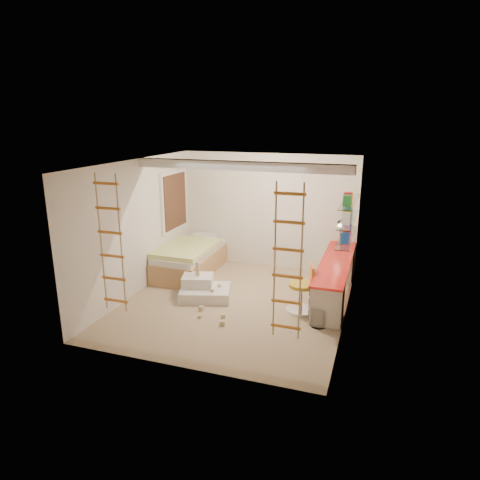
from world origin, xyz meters
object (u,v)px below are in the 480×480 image
(desk, at_px, (335,278))
(swivel_chair, at_px, (303,295))
(bed, at_px, (190,259))
(play_platform, at_px, (203,289))

(desk, relative_size, swivel_chair, 3.19)
(bed, bearing_deg, swivel_chair, -23.32)
(swivel_chair, bearing_deg, bed, 156.68)
(desk, xyz_separation_m, swivel_chair, (-0.46, -0.82, -0.08))
(bed, height_order, play_platform, bed)
(desk, height_order, bed, desk)
(desk, bearing_deg, swivel_chair, -119.46)
(desk, bearing_deg, bed, 173.51)
(play_platform, bearing_deg, desk, 18.41)
(desk, xyz_separation_m, play_platform, (-2.39, -0.79, -0.24))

